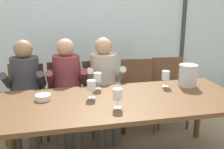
# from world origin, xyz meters

# --- Properties ---
(ground) EXTENTS (14.00, 14.00, 0.00)m
(ground) POSITION_xyz_m (0.00, 1.00, 0.00)
(ground) COLOR #847056
(window_glass_panel) EXTENTS (7.55, 0.03, 2.60)m
(window_glass_panel) POSITION_xyz_m (0.00, 2.11, 1.30)
(window_glass_panel) COLOR silver
(window_glass_panel) RESTS_ON ground
(window_mullion_right) EXTENTS (0.06, 0.06, 2.60)m
(window_mullion_right) POSITION_xyz_m (1.70, 2.09, 1.30)
(window_mullion_right) COLOR #38383D
(window_mullion_right) RESTS_ON ground
(hillside_vineyard) EXTENTS (13.55, 2.40, 1.70)m
(hillside_vineyard) POSITION_xyz_m (0.00, 6.07, 0.85)
(hillside_vineyard) COLOR #386633
(hillside_vineyard) RESTS_ON ground
(dining_table) EXTENTS (2.35, 0.96, 0.72)m
(dining_table) POSITION_xyz_m (0.00, 0.00, 0.66)
(dining_table) COLOR brown
(dining_table) RESTS_ON ground
(chair_near_curtain) EXTENTS (0.49, 0.49, 0.88)m
(chair_near_curtain) POSITION_xyz_m (-0.95, 0.92, 0.52)
(chair_near_curtain) COLOR brown
(chair_near_curtain) RESTS_ON ground
(chair_left_of_center) EXTENTS (0.49, 0.49, 0.88)m
(chair_left_of_center) POSITION_xyz_m (-0.48, 0.92, 0.52)
(chair_left_of_center) COLOR brown
(chair_left_of_center) RESTS_ON ground
(chair_center) EXTENTS (0.49, 0.49, 0.88)m
(chair_center) POSITION_xyz_m (-0.02, 0.92, 0.52)
(chair_center) COLOR brown
(chair_center) RESTS_ON ground
(chair_right_of_center) EXTENTS (0.50, 0.50, 0.88)m
(chair_right_of_center) POSITION_xyz_m (0.46, 0.88, 0.52)
(chair_right_of_center) COLOR brown
(chair_right_of_center) RESTS_ON ground
(chair_near_window_right) EXTENTS (0.49, 0.49, 0.88)m
(chair_near_window_right) POSITION_xyz_m (0.91, 0.90, 0.52)
(chair_near_window_right) COLOR brown
(chair_near_window_right) RESTS_ON ground
(person_charcoal_jacket) EXTENTS (0.47, 0.62, 1.20)m
(person_charcoal_jacket) POSITION_xyz_m (-0.92, 0.75, 0.69)
(person_charcoal_jacket) COLOR #38383D
(person_charcoal_jacket) RESTS_ON ground
(person_maroon_top) EXTENTS (0.47, 0.62, 1.20)m
(person_maroon_top) POSITION_xyz_m (-0.45, 0.75, 0.69)
(person_maroon_top) COLOR brown
(person_maroon_top) RESTS_ON ground
(person_beige_jumper) EXTENTS (0.47, 0.62, 1.20)m
(person_beige_jumper) POSITION_xyz_m (-0.00, 0.75, 0.69)
(person_beige_jumper) COLOR #B7AD9E
(person_beige_jumper) RESTS_ON ground
(ice_bucket_primary) EXTENTS (0.20, 0.20, 0.24)m
(ice_bucket_primary) POSITION_xyz_m (0.82, 0.25, 0.85)
(ice_bucket_primary) COLOR #B7B7BC
(ice_bucket_primary) RESTS_ON dining_table
(tasting_bowl) EXTENTS (0.15, 0.15, 0.05)m
(tasting_bowl) POSITION_xyz_m (-0.71, 0.15, 0.75)
(tasting_bowl) COLOR silver
(tasting_bowl) RESTS_ON dining_table
(wine_glass_by_left_taster) EXTENTS (0.08, 0.08, 0.17)m
(wine_glass_by_left_taster) POSITION_xyz_m (-0.25, 0.11, 0.85)
(wine_glass_by_left_taster) COLOR silver
(wine_glass_by_left_taster) RESTS_ON dining_table
(wine_glass_near_bucket) EXTENTS (0.08, 0.08, 0.17)m
(wine_glass_near_bucket) POSITION_xyz_m (-0.07, -0.19, 0.84)
(wine_glass_near_bucket) COLOR silver
(wine_glass_near_bucket) RESTS_ON dining_table
(wine_glass_center_pour) EXTENTS (0.08, 0.08, 0.17)m
(wine_glass_center_pour) POSITION_xyz_m (0.58, 0.28, 0.84)
(wine_glass_center_pour) COLOR silver
(wine_glass_center_pour) RESTS_ON dining_table
(wine_glass_by_right_taster) EXTENTS (0.08, 0.08, 0.17)m
(wine_glass_by_right_taster) POSITION_xyz_m (-0.15, 0.36, 0.84)
(wine_glass_by_right_taster) COLOR silver
(wine_glass_by_right_taster) RESTS_ON dining_table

